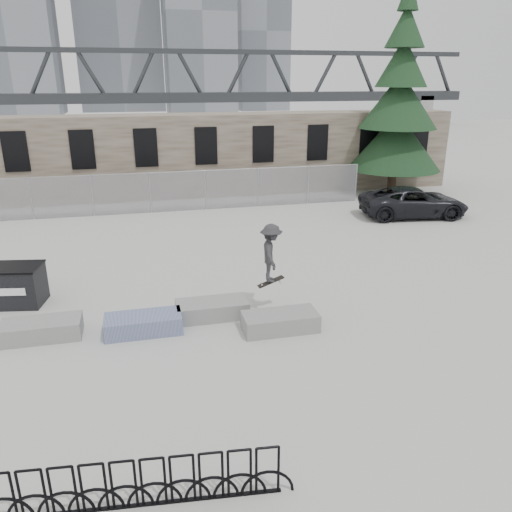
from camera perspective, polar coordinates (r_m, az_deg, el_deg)
The scene contains 13 objects.
ground at distance 13.92m, azimuth -9.83°, elevation -7.90°, with size 120.00×120.00×0.00m, color #A8A7A3.
stone_wall at distance 28.90m, azimuth -12.45°, elevation 11.04°, with size 36.00×2.58×4.50m.
chainlink_fence at distance 25.44m, azimuth -12.01°, elevation 7.14°, with size 22.06×0.06×2.02m.
planter_far_left at distance 14.17m, azimuth -23.33°, elevation -7.63°, with size 2.00×0.90×0.48m.
planter_center_left at distance 13.64m, azimuth -12.73°, elevation -7.49°, with size 2.00×0.90×0.48m.
planter_center_right at distance 14.16m, azimuth -5.04°, elevation -6.00°, with size 2.00×0.90×0.48m.
planter_offset at distance 13.44m, azimuth 2.79°, elevation -7.42°, with size 2.00×0.90×0.48m.
dumpster at distance 16.43m, azimuth -26.21°, elevation -3.02°, with size 1.99×1.42×1.20m.
bike_rack at distance 8.70m, azimuth -13.26°, elevation -24.03°, with size 4.92×0.53×0.90m.
spruce_tree at distance 30.06m, azimuth 15.95°, elevation 15.64°, with size 5.19×5.19×11.50m.
truss_bridge at distance 68.22m, azimuth -4.74°, elevation 17.74°, with size 70.00×3.00×9.80m.
suv at distance 25.45m, azimuth 17.57°, elevation 5.90°, with size 2.36×5.12×1.42m, color black.
skateboarder at distance 14.07m, azimuth 1.74°, elevation 0.32°, with size 0.80×1.18×1.84m.
Camera 1 is at (-0.52, -12.36, 6.38)m, focal length 35.00 mm.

